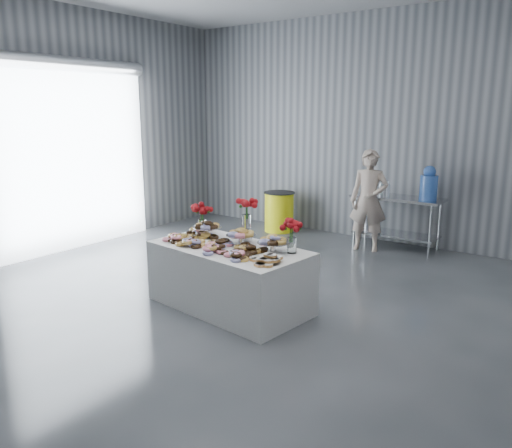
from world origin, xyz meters
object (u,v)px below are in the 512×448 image
(display_table, at_px, (230,277))
(trash_barrel, at_px, (279,212))
(person, at_px, (369,200))
(water_jug, at_px, (429,184))
(prep_table, at_px, (397,213))

(display_table, bearing_deg, trash_barrel, 114.36)
(person, distance_m, trash_barrel, 2.01)
(water_jug, distance_m, person, 0.98)
(prep_table, xyz_separation_m, trash_barrel, (-2.30, -0.12, -0.23))
(water_jug, distance_m, trash_barrel, 2.90)
(display_table, distance_m, prep_table, 3.79)
(display_table, bearing_deg, person, 84.63)
(water_jug, bearing_deg, trash_barrel, -177.53)
(prep_table, relative_size, trash_barrel, 1.93)
(display_table, distance_m, water_jug, 3.98)
(water_jug, bearing_deg, display_table, -107.47)
(prep_table, xyz_separation_m, water_jug, (0.50, -0.00, 0.53))
(display_table, relative_size, water_jug, 3.43)
(prep_table, distance_m, water_jug, 0.73)
(water_jug, xyz_separation_m, trash_barrel, (-2.80, -0.12, -0.76))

